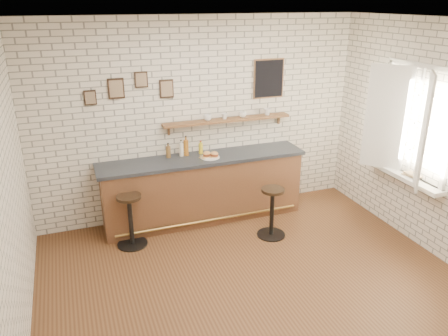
{
  "coord_description": "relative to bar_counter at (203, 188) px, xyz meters",
  "views": [
    {
      "loc": [
        -1.86,
        -4.1,
        3.19
      ],
      "look_at": [
        -0.03,
        0.9,
        1.12
      ],
      "focal_mm": 35.0,
      "sensor_mm": 36.0,
      "label": 1
    }
  ],
  "objects": [
    {
      "name": "shelf_cup_a",
      "position": [
        0.15,
        0.2,
        1.04
      ],
      "size": [
        0.14,
        0.14,
        0.09
      ],
      "primitive_type": "imported",
      "rotation": [
        0.0,
        0.0,
        0.17
      ],
      "color": "white",
      "rests_on": "wall_shelf"
    },
    {
      "name": "ciabatta_sandwich",
      "position": [
        0.1,
        -0.06,
        0.55
      ],
      "size": [
        0.25,
        0.18,
        0.08
      ],
      "color": "tan",
      "rests_on": "sandwich_plate"
    },
    {
      "name": "shelf_cup_d",
      "position": [
        1.12,
        0.2,
        1.05
      ],
      "size": [
        0.12,
        0.12,
        0.1
      ],
      "primitive_type": "imported",
      "rotation": [
        0.0,
        0.0,
        -0.09
      ],
      "color": "white",
      "rests_on": "wall_shelf"
    },
    {
      "name": "condiment_bottle_yellow",
      "position": [
        0.02,
        0.16,
        0.59
      ],
      "size": [
        0.06,
        0.06,
        0.2
      ],
      "color": "gold",
      "rests_on": "bar_counter"
    },
    {
      "name": "wall_shelf",
      "position": [
        0.47,
        0.2,
        0.97
      ],
      "size": [
        2.0,
        0.18,
        0.18
      ],
      "color": "brown",
      "rests_on": "ground"
    },
    {
      "name": "bar_stool_left",
      "position": [
        -1.17,
        -0.41,
        -0.11
      ],
      "size": [
        0.43,
        0.43,
        0.75
      ],
      "color": "black",
      "rests_on": "ground"
    },
    {
      "name": "window_sill",
      "position": [
        2.47,
        -1.4,
        0.39
      ],
      "size": [
        0.2,
        1.35,
        0.06
      ],
      "color": "white",
      "rests_on": "ground"
    },
    {
      "name": "casement_window",
      "position": [
        2.42,
        -1.4,
        1.14
      ],
      "size": [
        0.4,
        1.3,
        1.56
      ],
      "color": "white",
      "rests_on": "ground"
    },
    {
      "name": "bitters_bottle_brown",
      "position": [
        -0.48,
        0.16,
        0.59
      ],
      "size": [
        0.07,
        0.07,
        0.22
      ],
      "color": "brown",
      "rests_on": "bar_counter"
    },
    {
      "name": "bar_counter",
      "position": [
        0.0,
        0.0,
        0.0
      ],
      "size": [
        3.1,
        0.65,
        1.01
      ],
      "color": "brown",
      "rests_on": "ground"
    },
    {
      "name": "shelf_cup_c",
      "position": [
        0.71,
        0.2,
        1.04
      ],
      "size": [
        0.12,
        0.12,
        0.09
      ],
      "primitive_type": "imported",
      "rotation": [
        0.0,
        0.0,
        1.7
      ],
      "color": "white",
      "rests_on": "wall_shelf"
    },
    {
      "name": "shelf_cup_b",
      "position": [
        0.42,
        0.2,
        1.04
      ],
      "size": [
        0.13,
        0.13,
        0.08
      ],
      "primitive_type": "imported",
      "rotation": [
        0.0,
        0.0,
        0.96
      ],
      "color": "white",
      "rests_on": "wall_shelf"
    },
    {
      "name": "bitters_bottle_white",
      "position": [
        -0.28,
        0.16,
        0.6
      ],
      "size": [
        0.06,
        0.06,
        0.25
      ],
      "color": "silver",
      "rests_on": "bar_counter"
    },
    {
      "name": "ground",
      "position": [
        0.07,
        -1.7,
        -0.51
      ],
      "size": [
        5.0,
        5.0,
        0.0
      ],
      "primitive_type": "plane",
      "color": "brown",
      "rests_on": "ground"
    },
    {
      "name": "sandwich_plate",
      "position": [
        0.09,
        -0.06,
        0.51
      ],
      "size": [
        0.28,
        0.28,
        0.01
      ],
      "primitive_type": "cylinder",
      "color": "white",
      "rests_on": "bar_counter"
    },
    {
      "name": "back_wall_decor",
      "position": [
        0.29,
        0.28,
        1.54
      ],
      "size": [
        2.96,
        0.02,
        0.56
      ],
      "color": "black",
      "rests_on": "ground"
    },
    {
      "name": "potato_chips",
      "position": [
        0.07,
        -0.06,
        0.52
      ],
      "size": [
        0.26,
        0.18,
        0.0
      ],
      "color": "gold",
      "rests_on": "sandwich_plate"
    },
    {
      "name": "bar_stool_right",
      "position": [
        0.75,
        -0.84,
        -0.11
      ],
      "size": [
        0.41,
        0.41,
        0.73
      ],
      "color": "black",
      "rests_on": "ground"
    },
    {
      "name": "book_upper",
      "position": [
        2.45,
        -1.52,
        0.45
      ],
      "size": [
        0.19,
        0.26,
        0.02
      ],
      "primitive_type": "imported",
      "rotation": [
        0.0,
        0.0,
        -0.04
      ],
      "color": "tan",
      "rests_on": "book_lower"
    },
    {
      "name": "book_lower",
      "position": [
        2.45,
        -1.52,
        0.43
      ],
      "size": [
        0.22,
        0.26,
        0.02
      ],
      "primitive_type": "imported",
      "rotation": [
        0.0,
        0.0,
        0.25
      ],
      "color": "tan",
      "rests_on": "window_sill"
    },
    {
      "name": "bitters_bottle_amber",
      "position": [
        -0.21,
        0.16,
        0.63
      ],
      "size": [
        0.07,
        0.07,
        0.3
      ],
      "color": "#9E5D19",
      "rests_on": "bar_counter"
    }
  ]
}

